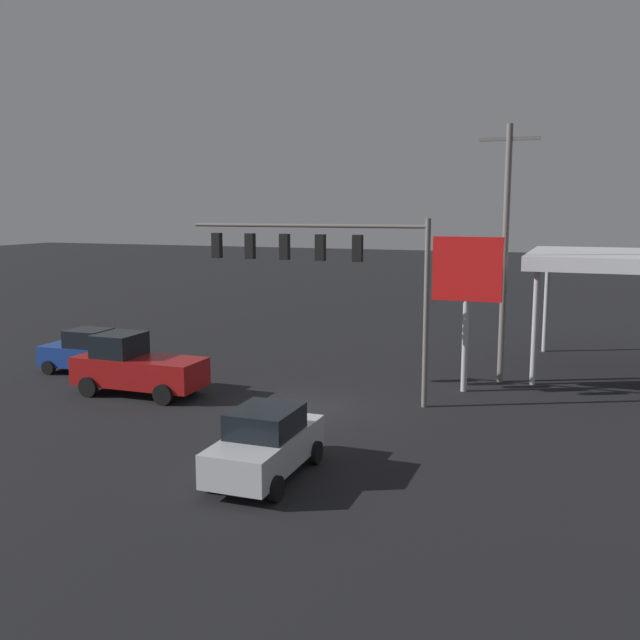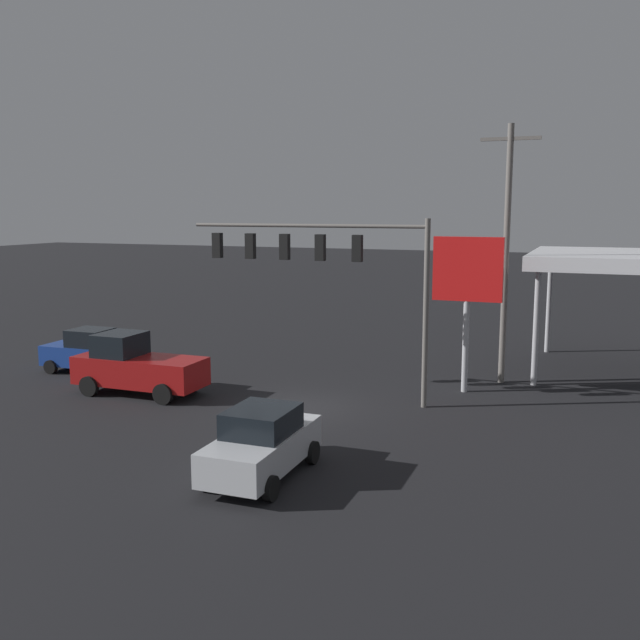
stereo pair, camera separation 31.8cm
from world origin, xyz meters
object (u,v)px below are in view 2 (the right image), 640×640
price_sign (468,277)px  sedan_waiting (262,443)px  hatchback_crossing (87,351)px  pickup_parked (137,366)px  utility_pole (506,249)px  traffic_signal_assembly (321,259)px

price_sign → sedan_waiting: 12.32m
hatchback_crossing → pickup_parked: bearing=150.0°
utility_pole → hatchback_crossing: size_ratio=2.77×
pickup_parked → hatchback_crossing: 4.97m
hatchback_crossing → utility_pole: bearing=-166.2°
pickup_parked → utility_pole: bearing=-152.0°
traffic_signal_assembly → utility_pole: size_ratio=0.90×
price_sign → hatchback_crossing: 17.03m
sedan_waiting → pickup_parked: size_ratio=0.85×
sedan_waiting → hatchback_crossing: hatchback_crossing is taller
traffic_signal_assembly → sedan_waiting: bearing=100.5°
traffic_signal_assembly → sedan_waiting: traffic_signal_assembly is taller
price_sign → hatchback_crossing: bearing=9.4°
traffic_signal_assembly → pickup_parked: traffic_signal_assembly is taller
utility_pole → sedan_waiting: (4.67, 13.38, -4.67)m
utility_pole → sedan_waiting: bearing=70.8°
pickup_parked → price_sign: bearing=-157.8°
utility_pole → sedan_waiting: size_ratio=2.41×
traffic_signal_assembly → pickup_parked: 8.48m
sedan_waiting → hatchback_crossing: size_ratio=1.15×
hatchback_crossing → price_sign: bearing=-172.3°
utility_pole → pickup_parked: (13.20, 7.22, -4.51)m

